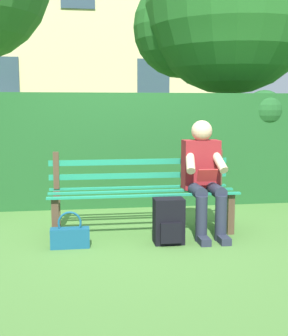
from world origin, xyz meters
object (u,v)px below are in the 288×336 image
object	(u,v)px
backpack	(169,221)
handbag	(70,236)
park_bench	(142,191)
person_seated	(204,174)
tree	(223,11)

from	to	relation	value
backpack	handbag	world-z (taller)	backpack
park_bench	handbag	bearing A→B (deg)	33.49
park_bench	person_seated	size ratio (longest dim) A/B	1.66
backpack	person_seated	bearing A→B (deg)	-143.49
person_seated	backpack	bearing A→B (deg)	36.51
handbag	park_bench	bearing A→B (deg)	-146.51
backpack	handbag	xyz separation A→B (m)	(0.95, 0.00, -0.11)
person_seated	backpack	world-z (taller)	person_seated
tree	backpack	size ratio (longest dim) A/B	9.95
park_bench	backpack	distance (m)	0.57
tree	handbag	size ratio (longest dim) A/B	12.11
backpack	handbag	size ratio (longest dim) A/B	1.22
person_seated	tree	world-z (taller)	tree
person_seated	handbag	distance (m)	1.51
tree	person_seated	bearing A→B (deg)	69.56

